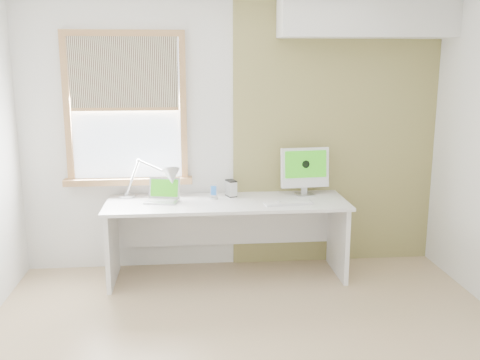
{
  "coord_description": "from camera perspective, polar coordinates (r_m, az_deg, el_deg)",
  "views": [
    {
      "loc": [
        -0.42,
        -3.38,
        1.97
      ],
      "look_at": [
        0.0,
        1.05,
        1.0
      ],
      "focal_mm": 40.41,
      "sensor_mm": 36.0,
      "label": 1
    }
  ],
  "objects": [
    {
      "name": "external_drive",
      "position": [
        5.1,
        -0.95,
        -0.88
      ],
      "size": [
        0.11,
        0.14,
        0.16
      ],
      "color": "#BABDBF",
      "rests_on": "desk"
    },
    {
      "name": "room",
      "position": [
        3.47,
        1.64,
        1.17
      ],
      "size": [
        4.04,
        3.54,
        2.64
      ],
      "color": "tan",
      "rests_on": "ground"
    },
    {
      "name": "phone_dock",
      "position": [
        5.01,
        -2.81,
        -1.58
      ],
      "size": [
        0.08,
        0.08,
        0.14
      ],
      "color": "#BABDBF",
      "rests_on": "desk"
    },
    {
      "name": "desk_lamp",
      "position": [
        5.02,
        -8.14,
        0.14
      ],
      "size": [
        0.63,
        0.35,
        0.37
      ],
      "color": "#BABDBF",
      "rests_on": "desk"
    },
    {
      "name": "desk",
      "position": [
        5.04,
        -1.42,
        -4.24
      ],
      "size": [
        2.2,
        0.7,
        0.73
      ],
      "color": "white",
      "rests_on": "room"
    },
    {
      "name": "imac",
      "position": [
        5.16,
        6.86,
        1.2
      ],
      "size": [
        0.47,
        0.17,
        0.45
      ],
      "color": "#BABDBF",
      "rests_on": "desk"
    },
    {
      "name": "soffit",
      "position": [
        5.23,
        13.23,
        16.71
      ],
      "size": [
        1.6,
        0.4,
        0.42
      ],
      "primitive_type": "cube",
      "color": "white",
      "rests_on": "room"
    },
    {
      "name": "laptop",
      "position": [
        4.98,
        -8.14,
        -1.63
      ],
      "size": [
        0.34,
        0.29,
        0.2
      ],
      "color": "#BABDBF",
      "rests_on": "desk"
    },
    {
      "name": "window",
      "position": [
        5.14,
        -11.97,
        7.29
      ],
      "size": [
        1.2,
        0.14,
        1.42
      ],
      "color": "#AB7844",
      "rests_on": "room"
    },
    {
      "name": "accent_wall",
      "position": [
        5.35,
        10.05,
        4.92
      ],
      "size": [
        2.0,
        0.02,
        2.6
      ],
      "primitive_type": "cube",
      "color": "#95934E",
      "rests_on": "room"
    },
    {
      "name": "mouse",
      "position": [
        4.86,
        4.06,
        -2.36
      ],
      "size": [
        0.06,
        0.09,
        0.03
      ],
      "primitive_type": "ellipsoid",
      "rotation": [
        0.0,
        0.0,
        -0.06
      ],
      "color": "white",
      "rests_on": "desk"
    },
    {
      "name": "keyboard",
      "position": [
        4.85,
        5.18,
        -2.45
      ],
      "size": [
        0.45,
        0.17,
        0.02
      ],
      "color": "white",
      "rests_on": "desk"
    }
  ]
}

